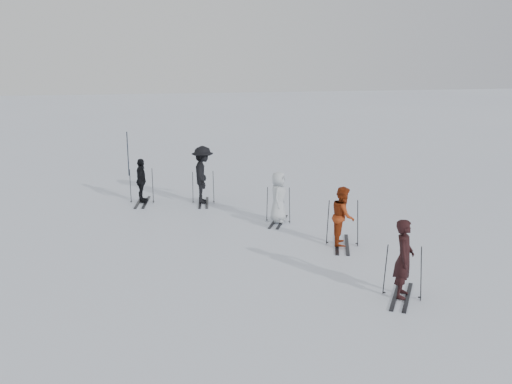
{
  "coord_description": "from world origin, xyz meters",
  "views": [
    {
      "loc": [
        -3.47,
        -15.03,
        4.99
      ],
      "look_at": [
        0.0,
        1.0,
        1.0
      ],
      "focal_mm": 40.0,
      "sensor_mm": 36.0,
      "label": 1
    }
  ],
  "objects_px": {
    "skier_uphill_left": "(141,181)",
    "piste_marker": "(128,154)",
    "skier_red": "(343,217)",
    "skier_uphill_far": "(203,175)",
    "skier_grey": "(278,198)",
    "skier_near_dark": "(404,260)"
  },
  "relations": [
    {
      "from": "skier_uphill_left",
      "to": "piste_marker",
      "type": "distance_m",
      "value": 4.71
    },
    {
      "from": "skier_red",
      "to": "skier_uphill_far",
      "type": "bearing_deg",
      "value": 50.17
    },
    {
      "from": "skier_grey",
      "to": "piste_marker",
      "type": "distance_m",
      "value": 9.08
    },
    {
      "from": "skier_red",
      "to": "skier_near_dark",
      "type": "bearing_deg",
      "value": -160.09
    },
    {
      "from": "skier_uphill_far",
      "to": "piste_marker",
      "type": "distance_m",
      "value": 5.75
    },
    {
      "from": "skier_uphill_left",
      "to": "skier_near_dark",
      "type": "bearing_deg",
      "value": -141.24
    },
    {
      "from": "skier_near_dark",
      "to": "piste_marker",
      "type": "distance_m",
      "value": 14.9
    },
    {
      "from": "skier_grey",
      "to": "piste_marker",
      "type": "height_order",
      "value": "piste_marker"
    },
    {
      "from": "skier_red",
      "to": "skier_uphill_left",
      "type": "bearing_deg",
      "value": 61.57
    },
    {
      "from": "skier_near_dark",
      "to": "skier_red",
      "type": "bearing_deg",
      "value": 32.41
    },
    {
      "from": "skier_uphill_far",
      "to": "piste_marker",
      "type": "height_order",
      "value": "skier_uphill_far"
    },
    {
      "from": "skier_red",
      "to": "skier_uphill_far",
      "type": "relative_size",
      "value": 0.81
    },
    {
      "from": "skier_uphill_left",
      "to": "piste_marker",
      "type": "relative_size",
      "value": 0.81
    },
    {
      "from": "skier_uphill_far",
      "to": "skier_near_dark",
      "type": "bearing_deg",
      "value": -151.99
    },
    {
      "from": "piste_marker",
      "to": "skier_near_dark",
      "type": "bearing_deg",
      "value": -67.85
    },
    {
      "from": "skier_grey",
      "to": "piste_marker",
      "type": "relative_size",
      "value": 0.83
    },
    {
      "from": "skier_grey",
      "to": "skier_uphill_far",
      "type": "relative_size",
      "value": 0.79
    },
    {
      "from": "skier_near_dark",
      "to": "piste_marker",
      "type": "bearing_deg",
      "value": 54.03
    },
    {
      "from": "skier_near_dark",
      "to": "skier_red",
      "type": "distance_m",
      "value": 3.45
    },
    {
      "from": "skier_red",
      "to": "skier_uphill_left",
      "type": "height_order",
      "value": "skier_red"
    },
    {
      "from": "skier_grey",
      "to": "skier_uphill_far",
      "type": "bearing_deg",
      "value": 61.19
    },
    {
      "from": "skier_red",
      "to": "skier_grey",
      "type": "distance_m",
      "value": 2.69
    }
  ]
}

